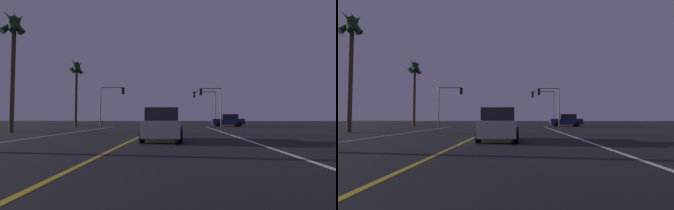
# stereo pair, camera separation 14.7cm
# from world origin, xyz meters

# --- Properties ---
(lane_edge_right) EXTENTS (0.16, 42.06, 0.01)m
(lane_edge_right) POSITION_xyz_m (6.14, 15.03, 0.00)
(lane_edge_right) COLOR silver
(lane_edge_right) RESTS_ON ground
(lane_edge_left) EXTENTS (0.16, 42.06, 0.01)m
(lane_edge_left) POSITION_xyz_m (-6.14, 15.03, 0.00)
(lane_edge_left) COLOR silver
(lane_edge_left) RESTS_ON ground
(lane_center_divider) EXTENTS (0.16, 42.06, 0.01)m
(lane_center_divider) POSITION_xyz_m (0.00, 15.03, 0.00)
(lane_center_divider) COLOR gold
(lane_center_divider) RESTS_ON ground
(car_lead_same_lane) EXTENTS (2.02, 4.30, 1.70)m
(car_lead_same_lane) POSITION_xyz_m (1.67, 14.38, 0.82)
(car_lead_same_lane) COLOR black
(car_lead_same_lane) RESTS_ON ground
(car_crossing_side) EXTENTS (4.30, 2.02, 1.70)m
(car_crossing_side) POSITION_xyz_m (9.34, 37.79, 0.82)
(car_crossing_side) COLOR black
(car_crossing_side) RESTS_ON ground
(traffic_light_near_right) EXTENTS (2.99, 0.36, 5.19)m
(traffic_light_near_right) POSITION_xyz_m (6.74, 36.56, 3.86)
(traffic_light_near_right) COLOR #4C4C51
(traffic_light_near_right) RESTS_ON ground
(traffic_light_near_left) EXTENTS (3.41, 0.36, 5.36)m
(traffic_light_near_left) POSITION_xyz_m (-6.54, 36.56, 4.00)
(traffic_light_near_left) COLOR #4C4C51
(traffic_light_near_left) RESTS_ON ground
(traffic_light_far_right) EXTENTS (3.55, 0.36, 5.28)m
(traffic_light_far_right) POSITION_xyz_m (6.47, 42.06, 3.95)
(traffic_light_far_right) COLOR #4C4C51
(traffic_light_far_right) RESTS_ON ground
(palm_tree_left_mid) EXTENTS (2.20, 2.25, 10.13)m
(palm_tree_left_mid) POSITION_xyz_m (-11.17, 21.79, 8.06)
(palm_tree_left_mid) COLOR #473826
(palm_tree_left_mid) RESTS_ON ground
(palm_tree_left_far) EXTENTS (2.20, 2.21, 9.18)m
(palm_tree_left_far) POSITION_xyz_m (-11.16, 35.46, 7.22)
(palm_tree_left_far) COLOR #473826
(palm_tree_left_far) RESTS_ON ground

